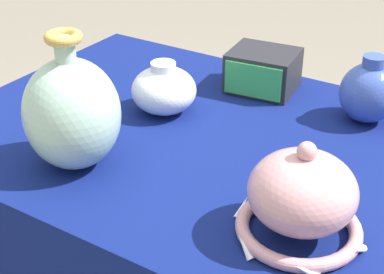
{
  "coord_description": "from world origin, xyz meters",
  "views": [
    {
      "loc": [
        0.51,
        -0.89,
        1.36
      ],
      "look_at": [
        0.06,
        -0.16,
        0.87
      ],
      "focal_mm": 55.0,
      "sensor_mm": 36.0,
      "label": 1
    }
  ],
  "objects_px": {
    "vase_dome_bell": "(302,199)",
    "jar_round_cobalt": "(369,92)",
    "jar_round_porcelain": "(164,90)",
    "vase_tall_bulbous": "(72,113)",
    "mosaic_tile_box": "(263,71)"
  },
  "relations": [
    {
      "from": "vase_dome_bell",
      "to": "jar_round_porcelain",
      "type": "relative_size",
      "value": 1.5
    },
    {
      "from": "mosaic_tile_box",
      "to": "vase_dome_bell",
      "type": "bearing_deg",
      "value": -64.1
    },
    {
      "from": "mosaic_tile_box",
      "to": "jar_round_cobalt",
      "type": "bearing_deg",
      "value": -11.45
    },
    {
      "from": "vase_tall_bulbous",
      "to": "jar_round_porcelain",
      "type": "bearing_deg",
      "value": 86.52
    },
    {
      "from": "vase_tall_bulbous",
      "to": "jar_round_cobalt",
      "type": "relative_size",
      "value": 1.78
    },
    {
      "from": "vase_dome_bell",
      "to": "mosaic_tile_box",
      "type": "bearing_deg",
      "value": 122.38
    },
    {
      "from": "vase_dome_bell",
      "to": "jar_round_cobalt",
      "type": "height_order",
      "value": "vase_dome_bell"
    },
    {
      "from": "vase_tall_bulbous",
      "to": "vase_dome_bell",
      "type": "xyz_separation_m",
      "value": [
        0.43,
        0.03,
        -0.04
      ]
    },
    {
      "from": "vase_dome_bell",
      "to": "jar_round_cobalt",
      "type": "distance_m",
      "value": 0.43
    },
    {
      "from": "jar_round_porcelain",
      "to": "jar_round_cobalt",
      "type": "bearing_deg",
      "value": 26.85
    },
    {
      "from": "jar_round_porcelain",
      "to": "mosaic_tile_box",
      "type": "bearing_deg",
      "value": 59.15
    },
    {
      "from": "vase_tall_bulbous",
      "to": "vase_dome_bell",
      "type": "distance_m",
      "value": 0.43
    },
    {
      "from": "vase_tall_bulbous",
      "to": "vase_dome_bell",
      "type": "relative_size",
      "value": 1.22
    },
    {
      "from": "vase_tall_bulbous",
      "to": "jar_round_cobalt",
      "type": "bearing_deg",
      "value": 48.86
    },
    {
      "from": "jar_round_cobalt",
      "to": "vase_dome_bell",
      "type": "bearing_deg",
      "value": -85.82
    }
  ]
}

